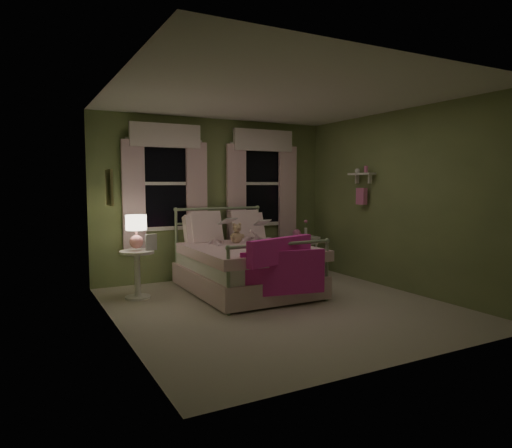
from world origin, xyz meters
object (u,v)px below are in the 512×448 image
teddy_bear (237,235)px  nightstand_right (302,242)px  table_lamp (136,228)px  child_right (249,223)px  nightstand_left (137,268)px  bed (245,265)px  child_left (215,225)px

teddy_bear → nightstand_right: (1.42, 0.40, -0.24)m
teddy_bear → table_lamp: (-1.47, 0.04, 0.16)m
child_right → nightstand_left: child_right is taller
nightstand_left → table_lamp: bearing=0.0°
bed → teddy_bear: (0.00, 0.26, 0.41)m
nightstand_left → child_left: bearing=5.7°
nightstand_left → child_right: bearing=3.8°
child_right → teddy_bear: 0.35m
table_lamp → nightstand_right: bearing=7.1°
table_lamp → nightstand_right: 2.93m
bed → teddy_bear: bearing=90.0°
nightstand_right → child_left: bearing=-171.8°
teddy_bear → nightstand_right: size_ratio=0.48×
child_right → nightstand_left: 1.83m
teddy_bear → table_lamp: bearing=178.4°
bed → table_lamp: (-1.47, 0.30, 0.57)m
bed → table_lamp: 1.60m
bed → child_left: child_left is taller
bed → table_lamp: bed is taller
child_left → child_right: size_ratio=0.99×
child_left → nightstand_right: 1.76m
teddy_bear → table_lamp: 1.48m
bed → nightstand_right: size_ratio=3.18×
table_lamp → nightstand_right: table_lamp is taller
nightstand_left → nightstand_right: same height
child_left → nightstand_left: bearing=19.0°
child_left → nightstand_right: size_ratio=1.14×
teddy_bear → nightstand_left: size_ratio=0.47×
table_lamp → nightstand_left: bearing=180.0°
table_lamp → child_right: bearing=3.8°
nightstand_right → bed: bearing=-154.9°
child_left → teddy_bear: 0.35m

